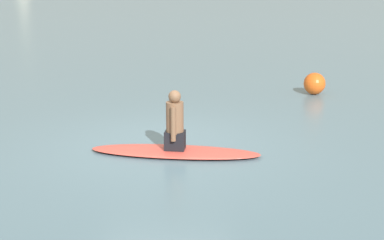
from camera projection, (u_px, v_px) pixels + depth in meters
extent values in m
plane|color=slate|center=(163.00, 146.00, 10.21)|extent=(400.00, 400.00, 0.00)
ellipsoid|color=#D84C3F|center=(175.00, 152.00, 9.78)|extent=(2.98, 0.88, 0.09)
cube|color=black|center=(175.00, 140.00, 9.72)|extent=(0.35, 0.29, 0.32)
cylinder|color=brown|center=(175.00, 117.00, 9.62)|extent=(0.31, 0.31, 0.53)
sphere|color=brown|center=(175.00, 97.00, 9.52)|extent=(0.21, 0.21, 0.21)
cylinder|color=brown|center=(173.00, 124.00, 9.46)|extent=(0.09, 0.09, 0.59)
cylinder|color=brown|center=(176.00, 119.00, 9.81)|extent=(0.09, 0.09, 0.59)
sphere|color=#E55919|center=(315.00, 84.00, 14.23)|extent=(0.55, 0.55, 0.55)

